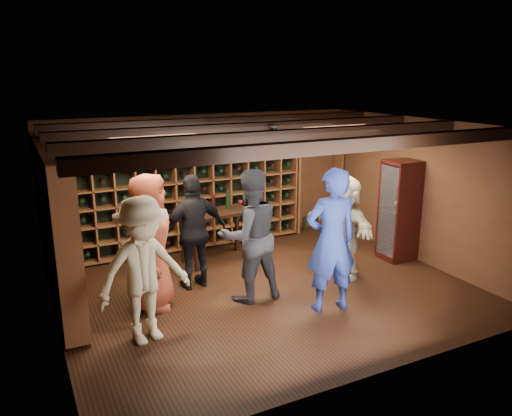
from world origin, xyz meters
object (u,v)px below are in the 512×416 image
display_cabinet (399,212)px  guest_red_floral (150,242)px  man_blue_shirt (331,241)px  tasting_table (217,218)px  guest_woman_black (195,232)px  man_grey_suit (250,236)px  guest_beige (345,227)px  guest_khaki (144,271)px

display_cabinet → guest_red_floral: (-4.43, 0.04, 0.11)m
man_blue_shirt → tasting_table: bearing=-64.9°
guest_woman_black → display_cabinet: bearing=167.9°
man_grey_suit → guest_beige: size_ratio=1.17×
guest_red_floral → guest_beige: 3.12m
display_cabinet → man_blue_shirt: size_ratio=0.86×
man_grey_suit → guest_khaki: size_ratio=1.05×
guest_woman_black → tasting_table: bearing=-134.7°
man_blue_shirt → guest_red_floral: 2.50m
man_blue_shirt → tasting_table: size_ratio=1.61×
man_blue_shirt → guest_beige: size_ratio=1.22×
guest_khaki → tasting_table: bearing=37.7°
guest_woman_black → guest_khaki: (-1.10, -1.27, 0.03)m
guest_khaki → guest_beige: bearing=-1.9°
display_cabinet → guest_beige: size_ratio=1.05×
guest_woman_black → guest_khaki: size_ratio=0.97×
man_blue_shirt → guest_khaki: bearing=2.7°
guest_red_floral → guest_khaki: bearing=179.5°
display_cabinet → guest_red_floral: 4.43m
display_cabinet → guest_khaki: size_ratio=0.95×
display_cabinet → guest_khaki: 4.81m
guest_beige → guest_khaki: bearing=-82.2°
display_cabinet → guest_woman_black: size_ratio=0.98×
guest_woman_black → tasting_table: guest_woman_black is taller
display_cabinet → guest_woman_black: bearing=173.2°
guest_red_floral → display_cabinet: bearing=-71.5°
guest_khaki → man_blue_shirt: bearing=-18.7°
guest_beige → man_blue_shirt: bearing=-47.1°
man_blue_shirt → guest_khaki: size_ratio=1.10×
guest_woman_black → guest_beige: bearing=158.8°
guest_woman_black → tasting_table: (0.73, 0.88, -0.10)m
man_grey_suit → guest_khaki: (-1.66, -0.51, -0.05)m
guest_khaki → guest_red_floral: bearing=58.5°
guest_red_floral → guest_khaki: guest_red_floral is taller
display_cabinet → man_grey_suit: (-3.07, -0.32, 0.11)m
guest_khaki → guest_beige: guest_khaki is taller
man_grey_suit → guest_red_floral: (-1.35, 0.37, -0.01)m
guest_red_floral → tasting_table: (1.52, 1.28, -0.17)m
man_blue_shirt → guest_beige: man_blue_shirt is taller
guest_woman_black → guest_khaki: 1.68m
man_blue_shirt → guest_red_floral: bearing=-18.5°
tasting_table → display_cabinet: bearing=-31.6°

